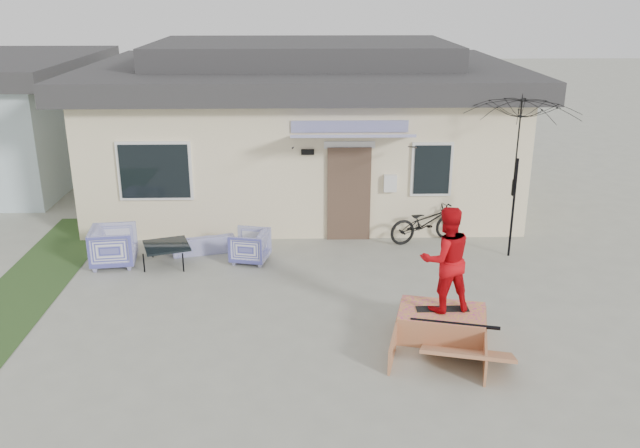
{
  "coord_description": "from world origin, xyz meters",
  "views": [
    {
      "loc": [
        0.02,
        -9.58,
        5.32
      ],
      "look_at": [
        0.3,
        1.8,
        1.3
      ],
      "focal_mm": 37.55,
      "sensor_mm": 36.0,
      "label": 1
    }
  ],
  "objects_px": {
    "patio_umbrella": "(516,175)",
    "skate_ramp": "(441,324)",
    "skateboard": "(442,308)",
    "loveseat": "(204,240)",
    "coffee_table": "(167,254)",
    "skater": "(446,257)",
    "bicycle": "(425,218)",
    "armchair_right": "(250,245)",
    "armchair_left": "(114,244)"
  },
  "relations": [
    {
      "from": "bicycle",
      "to": "patio_umbrella",
      "type": "relative_size",
      "value": 0.6
    },
    {
      "from": "armchair_right",
      "to": "coffee_table",
      "type": "relative_size",
      "value": 0.85
    },
    {
      "from": "armchair_left",
      "to": "skate_ramp",
      "type": "distance_m",
      "value": 6.82
    },
    {
      "from": "coffee_table",
      "to": "bicycle",
      "type": "xyz_separation_m",
      "value": [
        5.46,
        1.18,
        0.33
      ]
    },
    {
      "from": "coffee_table",
      "to": "armchair_left",
      "type": "bearing_deg",
      "value": 179.52
    },
    {
      "from": "bicycle",
      "to": "skate_ramp",
      "type": "xyz_separation_m",
      "value": [
        -0.47,
        -4.3,
        -0.31
      ]
    },
    {
      "from": "patio_umbrella",
      "to": "skateboard",
      "type": "height_order",
      "value": "patio_umbrella"
    },
    {
      "from": "armchair_left",
      "to": "skateboard",
      "type": "bearing_deg",
      "value": -124.05
    },
    {
      "from": "patio_umbrella",
      "to": "skate_ramp",
      "type": "distance_m",
      "value": 4.3
    },
    {
      "from": "armchair_right",
      "to": "bicycle",
      "type": "bearing_deg",
      "value": 118.11
    },
    {
      "from": "armchair_left",
      "to": "patio_umbrella",
      "type": "xyz_separation_m",
      "value": [
        8.16,
        0.29,
        1.31
      ]
    },
    {
      "from": "armchair_left",
      "to": "skateboard",
      "type": "distance_m",
      "value": 6.8
    },
    {
      "from": "loveseat",
      "to": "bicycle",
      "type": "distance_m",
      "value": 4.85
    },
    {
      "from": "patio_umbrella",
      "to": "skate_ramp",
      "type": "bearing_deg",
      "value": -121.64
    },
    {
      "from": "armchair_left",
      "to": "bicycle",
      "type": "xyz_separation_m",
      "value": [
        6.52,
        1.17,
        0.1
      ]
    },
    {
      "from": "skateboard",
      "to": "patio_umbrella",
      "type": "bearing_deg",
      "value": 57.98
    },
    {
      "from": "loveseat",
      "to": "skater",
      "type": "relative_size",
      "value": 0.78
    },
    {
      "from": "loveseat",
      "to": "armchair_left",
      "type": "height_order",
      "value": "armchair_left"
    },
    {
      "from": "loveseat",
      "to": "skateboard",
      "type": "xyz_separation_m",
      "value": [
        4.35,
        -3.77,
        0.22
      ]
    },
    {
      "from": "armchair_left",
      "to": "patio_umbrella",
      "type": "relative_size",
      "value": 0.31
    },
    {
      "from": "loveseat",
      "to": "skateboard",
      "type": "height_order",
      "value": "loveseat"
    },
    {
      "from": "patio_umbrella",
      "to": "skater",
      "type": "bearing_deg",
      "value": -121.84
    },
    {
      "from": "coffee_table",
      "to": "skateboard",
      "type": "height_order",
      "value": "skateboard"
    },
    {
      "from": "armchair_left",
      "to": "skateboard",
      "type": "height_order",
      "value": "armchair_left"
    },
    {
      "from": "patio_umbrella",
      "to": "skate_ramp",
      "type": "xyz_separation_m",
      "value": [
        -2.11,
        -3.42,
        -1.52
      ]
    },
    {
      "from": "loveseat",
      "to": "coffee_table",
      "type": "xyz_separation_m",
      "value": [
        -0.65,
        -0.69,
        -0.05
      ]
    },
    {
      "from": "bicycle",
      "to": "skater",
      "type": "height_order",
      "value": "skater"
    },
    {
      "from": "skateboard",
      "to": "loveseat",
      "type": "bearing_deg",
      "value": 138.96
    },
    {
      "from": "coffee_table",
      "to": "skater",
      "type": "height_order",
      "value": "skater"
    },
    {
      "from": "armchair_left",
      "to": "skater",
      "type": "relative_size",
      "value": 0.51
    },
    {
      "from": "loveseat",
      "to": "skater",
      "type": "bearing_deg",
      "value": 124.46
    },
    {
      "from": "skate_ramp",
      "to": "bicycle",
      "type": "bearing_deg",
      "value": 97.61
    },
    {
      "from": "loveseat",
      "to": "bicycle",
      "type": "height_order",
      "value": "bicycle"
    },
    {
      "from": "bicycle",
      "to": "skater",
      "type": "distance_m",
      "value": 4.36
    },
    {
      "from": "bicycle",
      "to": "skate_ramp",
      "type": "bearing_deg",
      "value": 155.1
    },
    {
      "from": "skateboard",
      "to": "skater",
      "type": "xyz_separation_m",
      "value": [
        0.0,
        0.0,
        0.88
      ]
    },
    {
      "from": "loveseat",
      "to": "skate_ramp",
      "type": "distance_m",
      "value": 5.78
    },
    {
      "from": "loveseat",
      "to": "patio_umbrella",
      "type": "relative_size",
      "value": 0.47
    },
    {
      "from": "skater",
      "to": "skate_ramp",
      "type": "bearing_deg",
      "value": 64.51
    },
    {
      "from": "patio_umbrella",
      "to": "bicycle",
      "type": "bearing_deg",
      "value": 151.73
    },
    {
      "from": "bicycle",
      "to": "skater",
      "type": "relative_size",
      "value": 0.99
    },
    {
      "from": "armchair_right",
      "to": "patio_umbrella",
      "type": "bearing_deg",
      "value": 104.41
    },
    {
      "from": "armchair_left",
      "to": "armchair_right",
      "type": "xyz_separation_m",
      "value": [
        2.73,
        0.11,
        -0.07
      ]
    },
    {
      "from": "loveseat",
      "to": "armchair_right",
      "type": "distance_m",
      "value": 1.18
    },
    {
      "from": "loveseat",
      "to": "coffee_table",
      "type": "distance_m",
      "value": 0.95
    },
    {
      "from": "coffee_table",
      "to": "patio_umbrella",
      "type": "xyz_separation_m",
      "value": [
        7.1,
        0.3,
        1.54
      ]
    },
    {
      "from": "bicycle",
      "to": "patio_umbrella",
      "type": "distance_m",
      "value": 2.21
    },
    {
      "from": "armchair_left",
      "to": "coffee_table",
      "type": "distance_m",
      "value": 1.09
    },
    {
      "from": "coffee_table",
      "to": "bicycle",
      "type": "bearing_deg",
      "value": 12.18
    },
    {
      "from": "armchair_right",
      "to": "skate_ramp",
      "type": "distance_m",
      "value": 4.64
    }
  ]
}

